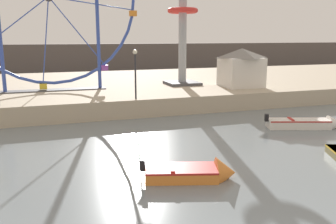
{
  "coord_description": "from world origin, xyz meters",
  "views": [
    {
      "loc": [
        -4.57,
        -5.6,
        5.5
      ],
      "look_at": [
        1.35,
        12.01,
        1.58
      ],
      "focal_mm": 38.32,
      "sensor_mm": 36.0,
      "label": 1
    }
  ],
  "objects_px": {
    "motorboat_white_red_stripe": "(309,123)",
    "promenade_lamp_far": "(135,66)",
    "motorboat_orange_hull": "(197,172)",
    "drop_tower_steel_tower": "(183,11)",
    "carnival_booth_white_ticket": "(241,67)"
  },
  "relations": [
    {
      "from": "carnival_booth_white_ticket",
      "to": "promenade_lamp_far",
      "type": "xyz_separation_m",
      "value": [
        -10.03,
        -3.25,
        0.56
      ]
    },
    {
      "from": "motorboat_orange_hull",
      "to": "motorboat_white_red_stripe",
      "type": "distance_m",
      "value": 10.96
    },
    {
      "from": "motorboat_white_red_stripe",
      "to": "promenade_lamp_far",
      "type": "height_order",
      "value": "promenade_lamp_far"
    },
    {
      "from": "motorboat_white_red_stripe",
      "to": "promenade_lamp_far",
      "type": "relative_size",
      "value": 1.44
    },
    {
      "from": "drop_tower_steel_tower",
      "to": "carnival_booth_white_ticket",
      "type": "height_order",
      "value": "drop_tower_steel_tower"
    },
    {
      "from": "motorboat_white_red_stripe",
      "to": "drop_tower_steel_tower",
      "type": "distance_m",
      "value": 14.99
    },
    {
      "from": "drop_tower_steel_tower",
      "to": "carnival_booth_white_ticket",
      "type": "xyz_separation_m",
      "value": [
        4.26,
        -2.92,
        -4.68
      ]
    },
    {
      "from": "motorboat_orange_hull",
      "to": "drop_tower_steel_tower",
      "type": "xyz_separation_m",
      "value": [
        6.1,
        17.77,
        7.39
      ]
    },
    {
      "from": "motorboat_white_red_stripe",
      "to": "carnival_booth_white_ticket",
      "type": "distance_m",
      "value": 10.05
    },
    {
      "from": "motorboat_orange_hull",
      "to": "motorboat_white_red_stripe",
      "type": "xyz_separation_m",
      "value": [
        9.65,
        5.19,
        0.04
      ]
    },
    {
      "from": "promenade_lamp_far",
      "to": "motorboat_orange_hull",
      "type": "bearing_deg",
      "value": -91.69
    },
    {
      "from": "motorboat_orange_hull",
      "to": "drop_tower_steel_tower",
      "type": "bearing_deg",
      "value": 87.83
    },
    {
      "from": "promenade_lamp_far",
      "to": "carnival_booth_white_ticket",
      "type": "bearing_deg",
      "value": 17.98
    },
    {
      "from": "promenade_lamp_far",
      "to": "drop_tower_steel_tower",
      "type": "bearing_deg",
      "value": 46.96
    },
    {
      "from": "drop_tower_steel_tower",
      "to": "promenade_lamp_far",
      "type": "height_order",
      "value": "drop_tower_steel_tower"
    }
  ]
}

